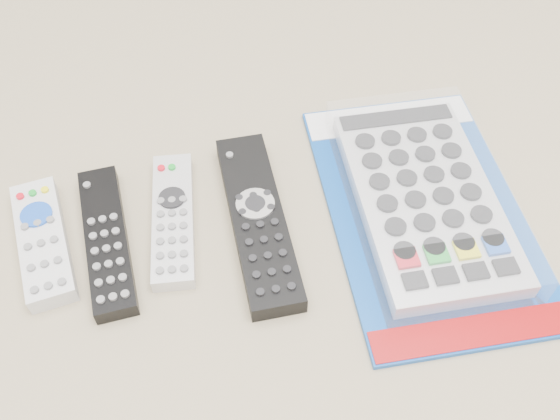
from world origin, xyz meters
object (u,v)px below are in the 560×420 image
object	(u,v)px
remote_small_grey	(43,241)
remote_slim_black	(107,240)
remote_silver_dvd	(173,219)
remote_large_black	(258,220)
jumbo_remote_packaged	(426,197)

from	to	relation	value
remote_small_grey	remote_slim_black	world-z (taller)	remote_small_grey
remote_small_grey	remote_silver_dvd	distance (m)	0.15
remote_large_black	jumbo_remote_packaged	bearing A→B (deg)	-4.28
remote_large_black	jumbo_remote_packaged	xyz separation A→B (m)	(0.19, -0.03, 0.01)
remote_silver_dvd	remote_slim_black	bearing A→B (deg)	-162.98
remote_small_grey	remote_large_black	bearing A→B (deg)	-13.57
remote_silver_dvd	jumbo_remote_packaged	bearing A→B (deg)	-1.63
remote_slim_black	remote_silver_dvd	bearing A→B (deg)	7.36
jumbo_remote_packaged	remote_large_black	bearing A→B (deg)	177.98
remote_slim_black	remote_small_grey	bearing A→B (deg)	166.22
remote_slim_black	remote_silver_dvd	world-z (taller)	remote_slim_black
remote_small_grey	remote_large_black	size ratio (longest dim) A/B	0.68
remote_small_grey	jumbo_remote_packaged	size ratio (longest dim) A/B	0.44
remote_slim_black	remote_large_black	size ratio (longest dim) A/B	0.81
remote_small_grey	remote_silver_dvd	bearing A→B (deg)	-7.49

